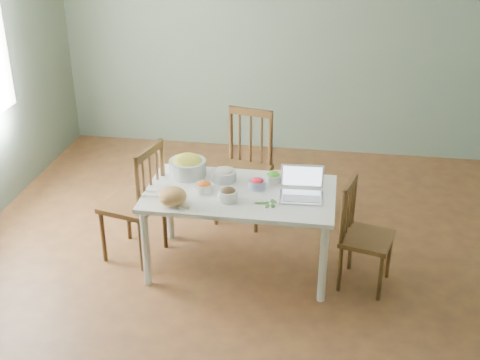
% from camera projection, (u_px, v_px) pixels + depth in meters
% --- Properties ---
extents(floor, '(5.00, 5.00, 0.00)m').
position_uv_depth(floor, '(254.00, 267.00, 5.18)').
color(floor, '#47291B').
rests_on(floor, ground).
extents(wall_back, '(5.00, 0.00, 2.70)m').
position_uv_depth(wall_back, '(287.00, 32.00, 6.80)').
color(wall_back, '#5F6B5B').
rests_on(wall_back, ground).
extents(wall_front, '(5.00, 0.00, 2.70)m').
position_uv_depth(wall_front, '(166.00, 335.00, 2.36)').
color(wall_front, '#5F6B5B').
rests_on(wall_front, ground).
extents(dining_table, '(1.46, 0.82, 0.69)m').
position_uv_depth(dining_table, '(240.00, 230.00, 5.03)').
color(dining_table, white).
rests_on(dining_table, floor).
extents(chair_far, '(0.53, 0.51, 1.01)m').
position_uv_depth(chair_far, '(243.00, 169.00, 5.67)').
color(chair_far, '#352412').
rests_on(chair_far, floor).
extents(chair_left, '(0.52, 0.53, 1.00)m').
position_uv_depth(chair_left, '(132.00, 201.00, 5.13)').
color(chair_left, '#352412').
rests_on(chair_left, floor).
extents(chair_right, '(0.45, 0.46, 0.86)m').
position_uv_depth(chair_right, '(367.00, 236.00, 4.78)').
color(chair_right, '#352412').
rests_on(chair_right, floor).
extents(bread_boule, '(0.23, 0.23, 0.14)m').
position_uv_depth(bread_boule, '(173.00, 196.00, 4.66)').
color(bread_boule, tan).
rests_on(bread_boule, dining_table).
extents(butter_stick, '(0.10, 0.05, 0.03)m').
position_uv_depth(butter_stick, '(184.00, 206.00, 4.64)').
color(butter_stick, beige).
rests_on(butter_stick, dining_table).
extents(bowl_squash, '(0.39, 0.39, 0.17)m').
position_uv_depth(bowl_squash, '(188.00, 165.00, 5.11)').
color(bowl_squash, yellow).
rests_on(bowl_squash, dining_table).
extents(bowl_carrot, '(0.18, 0.18, 0.08)m').
position_uv_depth(bowl_carrot, '(204.00, 186.00, 4.88)').
color(bowl_carrot, orange).
rests_on(bowl_carrot, dining_table).
extents(bowl_onion, '(0.20, 0.20, 0.10)m').
position_uv_depth(bowl_onion, '(224.00, 174.00, 5.04)').
color(bowl_onion, white).
rests_on(bowl_onion, dining_table).
extents(bowl_mushroom, '(0.17, 0.17, 0.10)m').
position_uv_depth(bowl_mushroom, '(228.00, 194.00, 4.73)').
color(bowl_mushroom, black).
rests_on(bowl_mushroom, dining_table).
extents(bowl_redpep, '(0.16, 0.16, 0.08)m').
position_uv_depth(bowl_redpep, '(257.00, 183.00, 4.92)').
color(bowl_redpep, red).
rests_on(bowl_redpep, dining_table).
extents(bowl_broccoli, '(0.13, 0.13, 0.08)m').
position_uv_depth(bowl_broccoli, '(273.00, 177.00, 5.02)').
color(bowl_broccoli, '#1E6A0D').
rests_on(bowl_broccoli, dining_table).
extents(flatbread, '(0.26, 0.26, 0.02)m').
position_uv_depth(flatbread, '(279.00, 177.00, 5.10)').
color(flatbread, tan).
rests_on(flatbread, dining_table).
extents(basil_bunch, '(0.19, 0.19, 0.02)m').
position_uv_depth(basil_bunch, '(265.00, 203.00, 4.70)').
color(basil_bunch, '#294E1F').
rests_on(basil_bunch, dining_table).
extents(laptop, '(0.34, 0.30, 0.22)m').
position_uv_depth(laptop, '(302.00, 185.00, 4.73)').
color(laptop, silver).
rests_on(laptop, dining_table).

